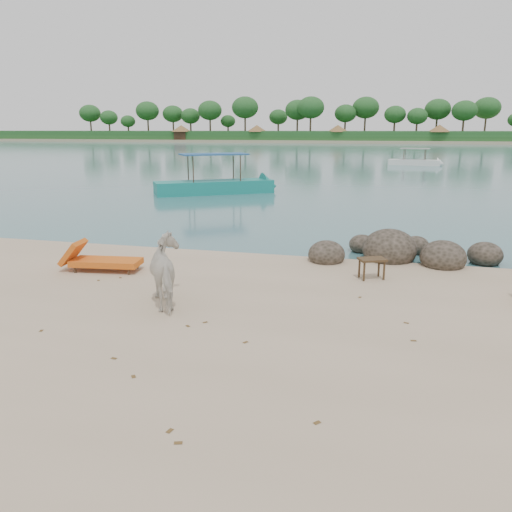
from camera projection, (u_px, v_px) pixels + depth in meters
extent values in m
plane|color=#346368|center=(372.00, 149.00, 93.39)|extent=(400.00, 400.00, 0.00)
cube|color=tan|center=(378.00, 140.00, 168.56)|extent=(420.00, 90.00, 1.40)
cube|color=#1E4C1E|center=(377.00, 136.00, 135.20)|extent=(420.00, 18.00, 2.40)
ellipsoid|color=black|center=(326.00, 255.00, 13.91)|extent=(1.03, 1.13, 0.77)
ellipsoid|color=black|center=(389.00, 250.00, 14.15)|extent=(1.52, 1.68, 1.14)
ellipsoid|color=black|center=(443.00, 258.00, 13.45)|extent=(1.22, 1.34, 0.91)
ellipsoid|color=black|center=(485.00, 256.00, 13.93)|extent=(0.94, 1.04, 0.71)
ellipsoid|color=black|center=(362.00, 245.00, 15.31)|extent=(0.79, 0.87, 0.59)
ellipsoid|color=black|center=(416.00, 247.00, 15.12)|extent=(0.78, 0.86, 0.59)
imported|color=silver|center=(169.00, 272.00, 10.36)|extent=(1.58, 1.82, 1.42)
plane|color=brown|center=(178.00, 445.00, 5.84)|extent=(0.13, 0.13, 0.00)
plane|color=brown|center=(188.00, 327.00, 9.31)|extent=(0.14, 0.14, 0.00)
plane|color=brown|center=(166.00, 291.00, 11.43)|extent=(0.13, 0.13, 0.00)
plane|color=brown|center=(170.00, 433.00, 6.08)|extent=(0.12, 0.12, 0.00)
plane|color=brown|center=(360.00, 298.00, 10.90)|extent=(0.13, 0.13, 0.00)
plane|color=brown|center=(205.00, 324.00, 9.49)|extent=(0.14, 0.14, 0.00)
plane|color=brown|center=(317.00, 425.00, 6.25)|extent=(0.14, 0.14, 0.00)
plane|color=brown|center=(134.00, 378.00, 7.41)|extent=(0.14, 0.14, 0.00)
plane|color=brown|center=(41.00, 332.00, 9.09)|extent=(0.12, 0.12, 0.00)
plane|color=brown|center=(114.00, 360.00, 8.00)|extent=(0.11, 0.11, 0.00)
plane|color=brown|center=(246.00, 344.00, 8.60)|extent=(0.14, 0.14, 0.00)
plane|color=brown|center=(120.00, 279.00, 12.34)|extent=(0.14, 0.14, 0.00)
plane|color=brown|center=(99.00, 281.00, 12.12)|extent=(0.14, 0.14, 0.00)
plane|color=brown|center=(406.00, 324.00, 9.46)|extent=(0.13, 0.13, 0.00)
plane|color=brown|center=(413.00, 342.00, 8.66)|extent=(0.12, 0.12, 0.00)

